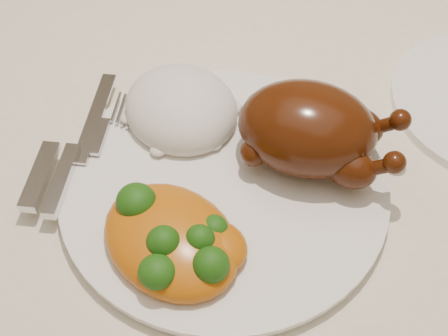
% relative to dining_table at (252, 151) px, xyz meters
% --- Properties ---
extents(dining_table, '(1.60, 0.90, 0.76)m').
position_rel_dining_table_xyz_m(dining_table, '(0.00, 0.00, 0.00)').
color(dining_table, brown).
rests_on(dining_table, floor).
extents(tablecloth, '(1.73, 1.03, 0.18)m').
position_rel_dining_table_xyz_m(tablecloth, '(0.00, 0.00, 0.07)').
color(tablecloth, beige).
rests_on(tablecloth, dining_table).
extents(dinner_plate, '(0.33, 0.33, 0.01)m').
position_rel_dining_table_xyz_m(dinner_plate, '(0.03, -0.14, 0.11)').
color(dinner_plate, white).
rests_on(dinner_plate, tablecloth).
extents(roast_chicken, '(0.16, 0.12, 0.08)m').
position_rel_dining_table_xyz_m(roast_chicken, '(0.09, -0.08, 0.15)').
color(roast_chicken, '#461807').
rests_on(roast_chicken, dinner_plate).
extents(rice_mound, '(0.15, 0.14, 0.06)m').
position_rel_dining_table_xyz_m(rice_mound, '(-0.04, -0.08, 0.13)').
color(rice_mound, silver).
rests_on(rice_mound, dinner_plate).
extents(mac_and_cheese, '(0.15, 0.13, 0.05)m').
position_rel_dining_table_xyz_m(mac_and_cheese, '(0.03, -0.21, 0.13)').
color(mac_and_cheese, '#CA650C').
rests_on(mac_and_cheese, dinner_plate).
extents(cutlery, '(0.07, 0.18, 0.01)m').
position_rel_dining_table_xyz_m(cutlery, '(-0.10, -0.18, 0.12)').
color(cutlery, silver).
rests_on(cutlery, dinner_plate).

